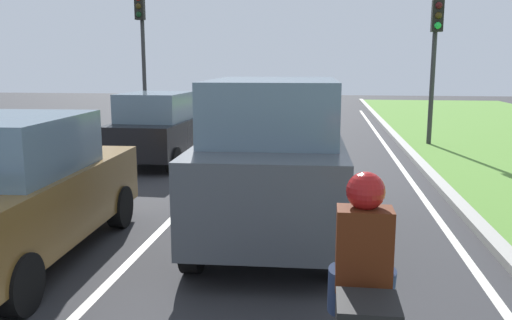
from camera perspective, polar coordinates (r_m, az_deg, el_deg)
The scene contains 10 objects.
ground_plane at distance 13.06m, azimuth -0.32°, elevation -0.65°, with size 60.00×60.00×0.00m, color #2D2D30.
lane_line_center at distance 13.18m, azimuth -3.33°, elevation -0.56°, with size 0.12×32.00×0.01m, color silver.
lane_line_right_edge at distance 13.08m, azimuth 15.51°, elevation -1.01°, with size 0.12×32.00×0.01m, color silver.
curb_right at distance 13.15m, azimuth 17.68°, elevation -0.81°, with size 0.24×48.00×0.12m, color #9E9B93.
car_suv_ahead at distance 7.63m, azimuth 1.93°, elevation 0.30°, with size 2.08×4.56×2.28m.
car_sedan_left_lane at distance 7.34m, azimuth -24.50°, elevation -3.01°, with size 1.98×4.37×1.86m.
car_hatchback_far at distance 13.60m, azimuth -10.39°, elevation 3.38°, with size 1.84×3.75×1.78m.
rider_person at distance 3.99m, azimuth 11.49°, elevation -9.03°, with size 0.50×0.40×1.16m.
traffic_light_near_right at distance 16.88m, azimuth 18.72°, elevation 11.89°, with size 0.32×0.50×4.69m.
traffic_light_overhead_left at distance 19.72m, azimuth -12.19°, elevation 13.03°, with size 0.32×0.50×5.24m.
Camera 1 is at (1.73, 1.29, 2.50)m, focal length 37.21 mm.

